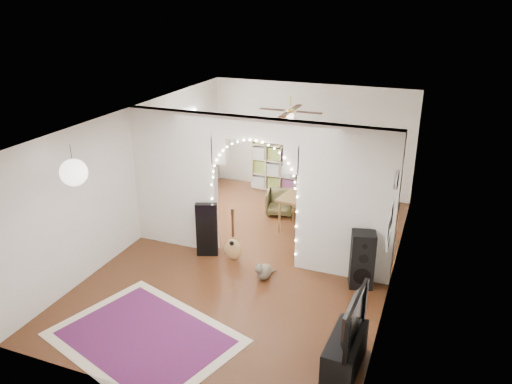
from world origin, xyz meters
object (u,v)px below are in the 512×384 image
(floor_speaker, at_px, (362,260))
(bookcase, at_px, (283,160))
(dining_table, at_px, (310,202))
(media_console, at_px, (345,353))
(dining_chair_right, at_px, (280,202))
(acoustic_guitar, at_px, (233,241))
(dining_chair_left, at_px, (289,201))

(floor_speaker, distance_m, bookcase, 4.63)
(dining_table, bearing_deg, floor_speaker, -40.60)
(media_console, bearing_deg, dining_chair_right, 121.05)
(floor_speaker, bearing_deg, acoustic_guitar, 164.04)
(media_console, bearing_deg, dining_chair_left, 118.46)
(dining_chair_right, bearing_deg, dining_table, -49.95)
(dining_chair_left, bearing_deg, acoustic_guitar, -74.06)
(floor_speaker, bearing_deg, media_console, -100.63)
(bookcase, bearing_deg, acoustic_guitar, -82.45)
(media_console, bearing_deg, acoustic_guitar, 142.58)
(dining_chair_right, bearing_deg, bookcase, 95.00)
(bookcase, distance_m, dining_chair_right, 1.55)
(dining_chair_right, bearing_deg, floor_speaker, -57.77)
(floor_speaker, height_order, media_console, floor_speaker)
(bookcase, height_order, dining_chair_right, bookcase)
(floor_speaker, bearing_deg, dining_table, 114.51)
(bookcase, distance_m, dining_table, 2.46)
(floor_speaker, height_order, dining_chair_left, floor_speaker)
(floor_speaker, height_order, dining_chair_right, floor_speaker)
(bookcase, relative_size, dining_chair_left, 3.33)
(bookcase, bearing_deg, dining_chair_left, -61.29)
(floor_speaker, xyz_separation_m, media_console, (0.16, -2.12, -0.25))
(acoustic_guitar, xyz_separation_m, bookcase, (-0.28, 3.74, 0.41))
(acoustic_guitar, height_order, media_console, acoustic_guitar)
(acoustic_guitar, distance_m, media_console, 3.35)
(media_console, relative_size, dining_table, 0.76)
(media_console, bearing_deg, bookcase, 118.40)
(dining_table, height_order, dining_chair_right, dining_table)
(dining_table, bearing_deg, dining_chair_right, 151.22)
(dining_chair_right, bearing_deg, dining_chair_left, 52.66)
(bookcase, xyz_separation_m, dining_table, (1.28, -2.10, -0.11))
(dining_table, bearing_deg, bookcase, 131.30)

